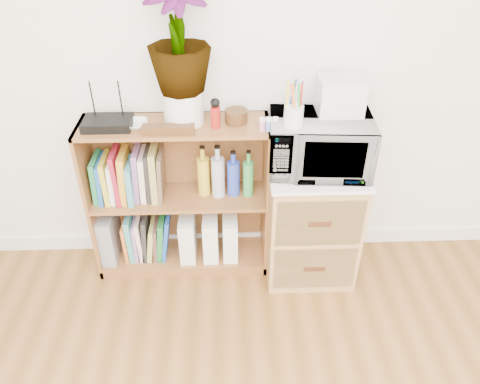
{
  "coord_description": "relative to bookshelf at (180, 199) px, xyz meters",
  "views": [
    {
      "loc": [
        -0.08,
        -0.08,
        2.03
      ],
      "look_at": [
        -0.01,
        1.95,
        0.62
      ],
      "focal_mm": 35.0,
      "sensor_mm": 36.0,
      "label": 1
    }
  ],
  "objects": [
    {
      "name": "skirting_board",
      "position": [
        0.35,
        0.14,
        -0.42
      ],
      "size": [
        4.0,
        0.02,
        0.1
      ],
      "primitive_type": "cube",
      "color": "white",
      "rests_on": "ground"
    },
    {
      "name": "bookshelf",
      "position": [
        0.0,
        0.0,
        0.0
      ],
      "size": [
        1.0,
        0.3,
        0.95
      ],
      "primitive_type": "cube",
      "color": "brown",
      "rests_on": "ground"
    },
    {
      "name": "wicker_unit",
      "position": [
        0.75,
        -0.08,
        -0.12
      ],
      "size": [
        0.5,
        0.45,
        0.7
      ],
      "primitive_type": "cube",
      "color": "#9E7542",
      "rests_on": "ground"
    },
    {
      "name": "microwave",
      "position": [
        0.75,
        -0.08,
        0.39
      ],
      "size": [
        0.54,
        0.39,
        0.29
      ],
      "primitive_type": "imported",
      "rotation": [
        0.0,
        0.0,
        -0.07
      ],
      "color": "silver",
      "rests_on": "wicker_unit"
    },
    {
      "name": "pen_cup",
      "position": [
        0.59,
        -0.15,
        0.58
      ],
      "size": [
        0.09,
        0.09,
        0.1
      ],
      "primitive_type": "cylinder",
      "color": "silver",
      "rests_on": "microwave"
    },
    {
      "name": "small_appliance",
      "position": [
        0.85,
        -0.01,
        0.62
      ],
      "size": [
        0.22,
        0.19,
        0.18
      ],
      "primitive_type": "cube",
      "color": "silver",
      "rests_on": "microwave"
    },
    {
      "name": "router",
      "position": [
        -0.33,
        -0.02,
        0.5
      ],
      "size": [
        0.24,
        0.17,
        0.04
      ],
      "primitive_type": "cube",
      "color": "black",
      "rests_on": "bookshelf"
    },
    {
      "name": "white_bowl",
      "position": [
        -0.19,
        -0.03,
        0.49
      ],
      "size": [
        0.13,
        0.13,
        0.03
      ],
      "primitive_type": "imported",
      "color": "white",
      "rests_on": "bookshelf"
    },
    {
      "name": "plant_pot",
      "position": [
        0.06,
        0.02,
        0.56
      ],
      "size": [
        0.2,
        0.2,
        0.17
      ],
      "primitive_type": "cylinder",
      "color": "silver",
      "rests_on": "bookshelf"
    },
    {
      "name": "potted_plant",
      "position": [
        0.06,
        0.02,
        0.92
      ],
      "size": [
        0.31,
        0.31,
        0.55
      ],
      "primitive_type": "imported",
      "color": "#316A2A",
      "rests_on": "plant_pot"
    },
    {
      "name": "trinket_box",
      "position": [
        -0.02,
        -0.1,
        0.5
      ],
      "size": [
        0.26,
        0.06,
        0.04
      ],
      "primitive_type": "cube",
      "color": "#3C2210",
      "rests_on": "bookshelf"
    },
    {
      "name": "kokeshi_doll",
      "position": [
        0.22,
        -0.04,
        0.53
      ],
      "size": [
        0.05,
        0.05,
        0.11
      ],
      "primitive_type": "cylinder",
      "color": "maroon",
      "rests_on": "bookshelf"
    },
    {
      "name": "wooden_bowl",
      "position": [
        0.32,
        0.01,
        0.51
      ],
      "size": [
        0.12,
        0.12,
        0.07
      ],
      "primitive_type": "cylinder",
      "color": "#39200F",
      "rests_on": "bookshelf"
    },
    {
      "name": "paint_jars",
      "position": [
        0.48,
        -0.09,
        0.5
      ],
      "size": [
        0.1,
        0.04,
        0.05
      ],
      "primitive_type": "cube",
      "color": "#CB7181",
      "rests_on": "bookshelf"
    },
    {
      "name": "file_box",
      "position": [
        -0.44,
        0.0,
        -0.25
      ],
      "size": [
        0.09,
        0.25,
        0.31
      ],
      "primitive_type": "cube",
      "color": "gray",
      "rests_on": "bookshelf"
    },
    {
      "name": "magazine_holder_left",
      "position": [
        0.03,
        -0.01,
        -0.26
      ],
      "size": [
        0.09,
        0.23,
        0.29
      ],
      "primitive_type": "cube",
      "color": "silver",
      "rests_on": "bookshelf"
    },
    {
      "name": "magazine_holder_mid",
      "position": [
        0.17,
        -0.01,
        -0.27
      ],
      "size": [
        0.09,
        0.22,
        0.28
      ],
      "primitive_type": "cube",
      "color": "white",
      "rests_on": "bookshelf"
    },
    {
      "name": "magazine_holder_right",
      "position": [
        0.28,
        -0.01,
        -0.27
      ],
      "size": [
        0.09,
        0.22,
        0.27
      ],
      "primitive_type": "cube",
      "color": "white",
      "rests_on": "bookshelf"
    },
    {
      "name": "cookbooks",
      "position": [
        -0.26,
        0.0,
        0.16
      ],
      "size": [
        0.39,
        0.2,
        0.31
      ],
      "color": "#217E47",
      "rests_on": "bookshelf"
    },
    {
      "name": "liquor_bottles",
      "position": [
        0.33,
        0.0,
        0.17
      ],
      "size": [
        0.47,
        0.07,
        0.31
      ],
      "color": "gold",
      "rests_on": "bookshelf"
    },
    {
      "name": "lower_books",
      "position": [
        -0.22,
        0.0,
        -0.27
      ],
      "size": [
        0.28,
        0.19,
        0.3
      ],
      "color": "orange",
      "rests_on": "bookshelf"
    }
  ]
}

